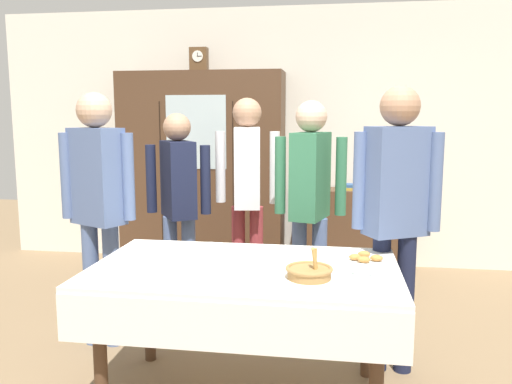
{
  "coord_description": "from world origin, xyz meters",
  "views": [
    {
      "loc": [
        0.48,
        -2.91,
        1.59
      ],
      "look_at": [
        0.0,
        0.2,
        1.12
      ],
      "focal_mm": 36.43,
      "sensor_mm": 36.0,
      "label": 1
    }
  ],
  "objects": [
    {
      "name": "ground_plane",
      "position": [
        0.0,
        0.0,
        0.0
      ],
      "size": [
        12.0,
        12.0,
        0.0
      ],
      "primitive_type": "plane",
      "color": "#846B4C",
      "rests_on": "ground"
    },
    {
      "name": "back_wall",
      "position": [
        0.0,
        2.65,
        1.35
      ],
      "size": [
        6.4,
        0.1,
        2.7
      ],
      "primitive_type": "cube",
      "color": "silver",
      "rests_on": "ground"
    },
    {
      "name": "dining_table",
      "position": [
        0.0,
        -0.23,
        0.66
      ],
      "size": [
        1.67,
        1.0,
        0.77
      ],
      "color": "#4C3321",
      "rests_on": "ground"
    },
    {
      "name": "wall_cabinet",
      "position": [
        -0.9,
        2.35,
        1.01
      ],
      "size": [
        1.7,
        0.46,
        2.03
      ],
      "color": "#4C3321",
      "rests_on": "ground"
    },
    {
      "name": "mantel_clock",
      "position": [
        -0.92,
        2.35,
        2.15
      ],
      "size": [
        0.18,
        0.11,
        0.24
      ],
      "color": "brown",
      "rests_on": "wall_cabinet"
    },
    {
      "name": "bookshelf_low",
      "position": [
        0.63,
        2.41,
        0.42
      ],
      "size": [
        1.06,
        0.35,
        0.84
      ],
      "color": "#4C3321",
      "rests_on": "ground"
    },
    {
      "name": "book_stack",
      "position": [
        0.63,
        2.41,
        0.87
      ],
      "size": [
        0.13,
        0.17,
        0.06
      ],
      "color": "#B29333",
      "rests_on": "bookshelf_low"
    },
    {
      "name": "tea_cup_far_left",
      "position": [
        -0.25,
        0.02,
        0.8
      ],
      "size": [
        0.13,
        0.13,
        0.06
      ],
      "color": "white",
      "rests_on": "dining_table"
    },
    {
      "name": "tea_cup_far_right",
      "position": [
        0.62,
        -0.31,
        0.8
      ],
      "size": [
        0.13,
        0.13,
        0.06
      ],
      "color": "silver",
      "rests_on": "dining_table"
    },
    {
      "name": "tea_cup_mid_right",
      "position": [
        -0.32,
        -0.2,
        0.8
      ],
      "size": [
        0.13,
        0.13,
        0.06
      ],
      "color": "silver",
      "rests_on": "dining_table"
    },
    {
      "name": "tea_cup_front_edge",
      "position": [
        -0.36,
        -0.49,
        0.8
      ],
      "size": [
        0.13,
        0.13,
        0.06
      ],
      "color": "white",
      "rests_on": "dining_table"
    },
    {
      "name": "tea_cup_center",
      "position": [
        0.18,
        -0.01,
        0.8
      ],
      "size": [
        0.13,
        0.13,
        0.06
      ],
      "color": "white",
      "rests_on": "dining_table"
    },
    {
      "name": "tea_cup_near_left",
      "position": [
        -0.04,
        -0.55,
        0.8
      ],
      "size": [
        0.13,
        0.13,
        0.06
      ],
      "color": "silver",
      "rests_on": "dining_table"
    },
    {
      "name": "bread_basket",
      "position": [
        0.36,
        -0.37,
        0.8
      ],
      "size": [
        0.24,
        0.24,
        0.16
      ],
      "color": "#9E7542",
      "rests_on": "dining_table"
    },
    {
      "name": "pastry_plate",
      "position": [
        0.66,
        -0.03,
        0.78
      ],
      "size": [
        0.28,
        0.28,
        0.05
      ],
      "color": "white",
      "rests_on": "dining_table"
    },
    {
      "name": "spoon_center",
      "position": [
        0.47,
        -0.14,
        0.77
      ],
      "size": [
        0.12,
        0.02,
        0.01
      ],
      "color": "silver",
      "rests_on": "dining_table"
    },
    {
      "name": "spoon_mid_left",
      "position": [
        -0.13,
        -0.18,
        0.77
      ],
      "size": [
        0.12,
        0.02,
        0.01
      ],
      "color": "silver",
      "rests_on": "dining_table"
    },
    {
      "name": "person_by_cabinet",
      "position": [
        -1.1,
        0.34,
        1.07
      ],
      "size": [
        0.52,
        0.34,
        1.74
      ],
      "color": "slate",
      "rests_on": "ground"
    },
    {
      "name": "person_behind_table_left",
      "position": [
        0.84,
        0.25,
        1.08
      ],
      "size": [
        0.52,
        0.35,
        1.76
      ],
      "color": "#191E38",
      "rests_on": "ground"
    },
    {
      "name": "person_behind_table_right",
      "position": [
        0.3,
        0.85,
        1.03
      ],
      "size": [
        0.52,
        0.4,
        1.69
      ],
      "color": "slate",
      "rests_on": "ground"
    },
    {
      "name": "person_beside_shelf",
      "position": [
        -0.74,
        0.97,
        0.97
      ],
      "size": [
        0.52,
        0.41,
        1.6
      ],
      "color": "slate",
      "rests_on": "ground"
    },
    {
      "name": "person_near_right_end",
      "position": [
        -0.22,
        1.18,
        1.06
      ],
      "size": [
        0.52,
        0.39,
        1.72
      ],
      "color": "#933338",
      "rests_on": "ground"
    }
  ]
}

